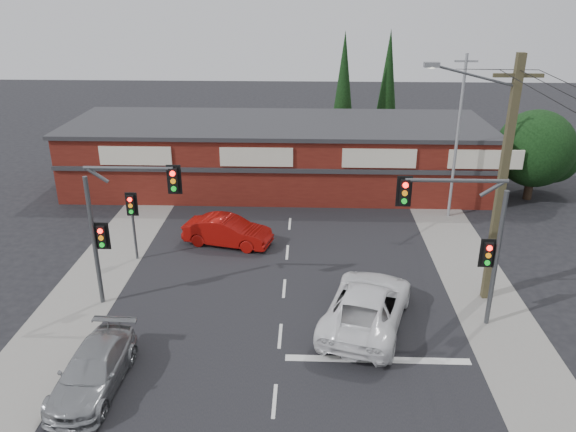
{
  "coord_description": "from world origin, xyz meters",
  "views": [
    {
      "loc": [
        0.95,
        -17.91,
        12.23
      ],
      "look_at": [
        0.18,
        3.0,
        3.58
      ],
      "focal_mm": 35.0,
      "sensor_mm": 36.0,
      "label": 1
    }
  ],
  "objects_px": {
    "white_suv": "(367,305)",
    "silver_suv": "(93,370)",
    "red_sedan": "(228,231)",
    "shop_building": "(278,154)",
    "utility_pole": "(499,176)"
  },
  "relations": [
    {
      "from": "silver_suv",
      "to": "red_sedan",
      "type": "xyz_separation_m",
      "value": [
        2.87,
        11.07,
        0.07
      ]
    },
    {
      "from": "red_sedan",
      "to": "shop_building",
      "type": "height_order",
      "value": "shop_building"
    },
    {
      "from": "white_suv",
      "to": "red_sedan",
      "type": "height_order",
      "value": "white_suv"
    },
    {
      "from": "white_suv",
      "to": "shop_building",
      "type": "relative_size",
      "value": 0.22
    },
    {
      "from": "red_sedan",
      "to": "shop_building",
      "type": "relative_size",
      "value": 0.16
    },
    {
      "from": "utility_pole",
      "to": "shop_building",
      "type": "bearing_deg",
      "value": 123.76
    },
    {
      "from": "white_suv",
      "to": "silver_suv",
      "type": "distance_m",
      "value": 10.06
    },
    {
      "from": "red_sedan",
      "to": "utility_pole",
      "type": "bearing_deg",
      "value": -98.94
    },
    {
      "from": "silver_suv",
      "to": "utility_pole",
      "type": "xyz_separation_m",
      "value": [
        14.28,
        6.27,
        4.73
      ]
    },
    {
      "from": "white_suv",
      "to": "red_sedan",
      "type": "xyz_separation_m",
      "value": [
        -6.34,
        7.03,
        -0.11
      ]
    },
    {
      "from": "white_suv",
      "to": "silver_suv",
      "type": "height_order",
      "value": "white_suv"
    },
    {
      "from": "utility_pole",
      "to": "red_sedan",
      "type": "bearing_deg",
      "value": 157.17
    },
    {
      "from": "white_suv",
      "to": "utility_pole",
      "type": "height_order",
      "value": "utility_pole"
    },
    {
      "from": "silver_suv",
      "to": "shop_building",
      "type": "relative_size",
      "value": 0.17
    },
    {
      "from": "silver_suv",
      "to": "red_sedan",
      "type": "distance_m",
      "value": 11.44
    }
  ]
}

